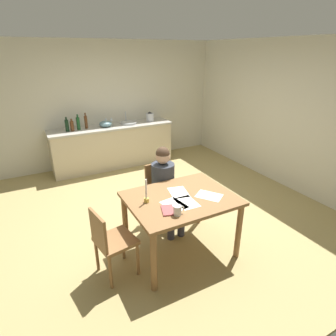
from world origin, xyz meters
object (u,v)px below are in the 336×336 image
object	(u,v)px
person_seated	(165,184)
candlestick	(146,196)
bottle_oil	(67,125)
wine_glass_near_sink	(111,119)
bottle_wine_red	(78,123)
bottle_vinegar	(72,126)
wine_glass_by_kettle	(106,120)
book_magazine	(168,210)
chair_at_table	(161,191)
bottle_sauce	(86,122)
coffee_mug	(178,210)
mixing_bowl	(106,124)
chair_side_empty	(110,240)
stovetop_kettle	(150,117)
sink_unit	(128,123)
dining_table	(181,205)

from	to	relation	value
person_seated	candlestick	bearing A→B (deg)	-135.16
bottle_oil	wine_glass_near_sink	bearing A→B (deg)	9.87
bottle_wine_red	bottle_vinegar	bearing A→B (deg)	-159.47
wine_glass_by_kettle	book_magazine	bearing A→B (deg)	-96.09
chair_at_table	person_seated	distance (m)	0.23
bottle_sauce	coffee_mug	bearing A→B (deg)	-88.02
coffee_mug	bottle_oil	xyz separation A→B (m)	(-0.51, 3.50, 0.19)
bottle_wine_red	mixing_bowl	distance (m)	0.55
chair_side_empty	bottle_wine_red	xyz separation A→B (m)	(0.38, 3.22, 0.56)
bottle_sauce	wine_glass_near_sink	distance (m)	0.58
chair_at_table	bottle_wine_red	size ratio (longest dim) A/B	2.89
person_seated	wine_glass_by_kettle	bearing A→B (deg)	89.87
candlestick	bottle_wine_red	bearing A→B (deg)	91.85
bottle_vinegar	wine_glass_near_sink	xyz separation A→B (m)	(0.86, 0.19, 0.00)
bottle_oil	coffee_mug	bearing A→B (deg)	-81.76
chair_side_empty	coffee_mug	world-z (taller)	coffee_mug
book_magazine	bottle_sauce	distance (m)	3.45
bottle_sauce	candlestick	bearing A→B (deg)	-91.06
coffee_mug	bottle_wine_red	world-z (taller)	bottle_wine_red
bottle_oil	bottle_vinegar	distance (m)	0.09
bottle_wine_red	wine_glass_near_sink	size ratio (longest dim) A/B	1.99
wine_glass_near_sink	bottle_vinegar	bearing A→B (deg)	-167.73
book_magazine	wine_glass_by_kettle	size ratio (longest dim) A/B	1.41
chair_at_table	coffee_mug	distance (m)	1.14
book_magazine	bottle_oil	size ratio (longest dim) A/B	0.76
bottle_vinegar	bottle_sauce	size ratio (longest dim) A/B	0.76
book_magazine	bottle_wine_red	xyz separation A→B (m)	(-0.23, 3.41, 0.25)
book_magazine	chair_at_table	bearing A→B (deg)	86.66
chair_at_table	stovetop_kettle	distance (m)	2.70
chair_side_empty	wine_glass_near_sink	distance (m)	3.57
bottle_vinegar	stovetop_kettle	world-z (taller)	bottle_vinegar
chair_at_table	chair_side_empty	world-z (taller)	chair_at_table
chair_side_empty	book_magazine	size ratio (longest dim) A/B	3.94
chair_side_empty	mixing_bowl	xyz separation A→B (m)	(0.92, 3.19, 0.49)
wine_glass_by_kettle	sink_unit	bearing A→B (deg)	-17.87
chair_at_table	bottle_vinegar	distance (m)	2.59
chair_at_table	stovetop_kettle	world-z (taller)	stovetop_kettle
chair_side_empty	candlestick	size ratio (longest dim) A/B	2.97
dining_table	person_seated	size ratio (longest dim) A/B	1.05
sink_unit	wine_glass_by_kettle	size ratio (longest dim) A/B	2.34
chair_at_table	book_magazine	world-z (taller)	chair_at_table
candlestick	bottle_vinegar	distance (m)	3.09
chair_side_empty	candlestick	world-z (taller)	candlestick
chair_at_table	coffee_mug	size ratio (longest dim) A/B	6.95
chair_at_table	coffee_mug	world-z (taller)	chair_at_table
dining_table	bottle_oil	bearing A→B (deg)	102.96
bottle_oil	wine_glass_near_sink	size ratio (longest dim) A/B	1.84
wine_glass_by_kettle	stovetop_kettle	bearing A→B (deg)	-8.83
candlestick	bottle_wine_red	size ratio (longest dim) A/B	0.94
candlestick	wine_glass_by_kettle	distance (m)	3.31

